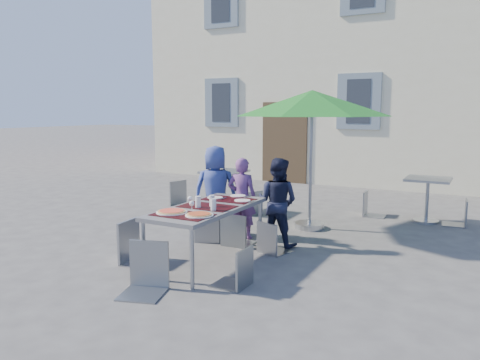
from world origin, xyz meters
The scene contains 23 objects.
ground centered at (0.00, 0.00, 0.00)m, with size 90.00×90.00×0.00m, color #434345.
building centered at (0.00, 11.50, 4.85)m, with size 13.60×8.20×11.10m.
dining_table centered at (-0.16, 0.57, 0.70)m, with size 0.80×1.85×0.76m.
pizza_near_left centered at (-0.34, 0.04, 0.77)m, with size 0.38×0.38×0.03m.
pizza_near_right centered at (0.05, 0.06, 0.77)m, with size 0.33×0.33×0.03m.
glassware centered at (-0.13, 0.46, 0.83)m, with size 0.48×0.42×0.15m.
place_settings centered at (-0.15, 1.20, 0.76)m, with size 0.70×0.51×0.01m.
child_0 centered at (-0.82, 1.86, 0.72)m, with size 0.70×0.45×1.43m, color #33438C.
child_1 centered at (-0.33, 1.84, 0.63)m, with size 0.46×0.30×1.26m, color #6E3E80.
child_2 centered at (0.31, 1.74, 0.65)m, with size 0.63×0.36×1.30m, color #161A31.
chair_0 centered at (-0.70, 1.43, 0.50)m, with size 0.49×0.50×0.86m.
chair_1 centered at (-0.21, 1.43, 0.54)m, with size 0.42×0.43×0.92m.
chair_2 centered at (0.40, 1.34, 0.49)m, with size 0.48×0.48×0.85m.
chair_3 centered at (-1.01, 0.15, 0.62)m, with size 0.53×0.52×1.06m.
chair_4 centered at (0.58, 0.02, 0.50)m, with size 0.39×0.38×0.86m.
chair_5 centered at (-0.25, -0.57, 0.61)m, with size 0.57×0.58×1.03m.
patio_umbrella centered at (0.39, 2.92, 2.08)m, with size 2.58×2.58×2.30m.
cafe_table_0 centered at (-1.55, 3.40, 0.58)m, with size 0.76×0.76×0.82m.
bg_chair_l_0 centered at (-2.63, 3.46, 0.58)m, with size 0.54×0.53×0.98m.
bg_chair_r_0 centered at (-0.96, 3.41, 0.50)m, with size 0.51×0.51×0.87m.
cafe_table_1 centered at (2.07, 4.32, 0.57)m, with size 0.74×0.74×0.80m.
bg_chair_l_1 centered at (1.07, 4.37, 0.51)m, with size 0.41×0.40×0.87m.
bg_chair_r_1 centered at (2.62, 4.34, 0.50)m, with size 0.42×0.41×0.87m.
Camera 1 is at (3.00, -4.43, 1.98)m, focal length 35.00 mm.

